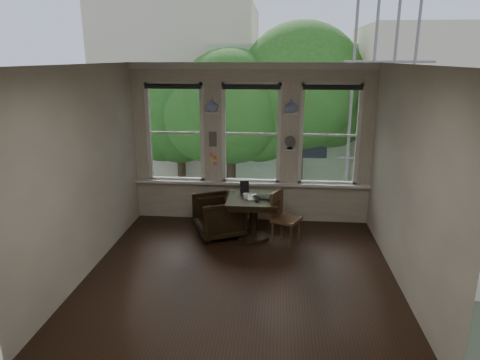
# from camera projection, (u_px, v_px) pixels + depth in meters

# --- Properties ---
(ground) EXTENTS (4.50, 4.50, 0.00)m
(ground) POSITION_uv_depth(u_px,v_px,m) (241.00, 273.00, 6.37)
(ground) COLOR black
(ground) RESTS_ON ground
(ceiling) EXTENTS (4.50, 4.50, 0.00)m
(ceiling) POSITION_uv_depth(u_px,v_px,m) (241.00, 64.00, 5.53)
(ceiling) COLOR silver
(ceiling) RESTS_ON ground
(wall_back) EXTENTS (4.50, 0.00, 4.50)m
(wall_back) POSITION_uv_depth(u_px,v_px,m) (251.00, 144.00, 8.10)
(wall_back) COLOR beige
(wall_back) RESTS_ON ground
(wall_front) EXTENTS (4.50, 0.00, 4.50)m
(wall_front) POSITION_uv_depth(u_px,v_px,m) (219.00, 243.00, 3.80)
(wall_front) COLOR beige
(wall_front) RESTS_ON ground
(wall_left) EXTENTS (0.00, 4.50, 4.50)m
(wall_left) POSITION_uv_depth(u_px,v_px,m) (85.00, 172.00, 6.14)
(wall_left) COLOR beige
(wall_left) RESTS_ON ground
(wall_right) EXTENTS (0.00, 4.50, 4.50)m
(wall_right) POSITION_uv_depth(u_px,v_px,m) (407.00, 180.00, 5.76)
(wall_right) COLOR beige
(wall_right) RESTS_ON ground
(window_left) EXTENTS (1.10, 0.12, 1.90)m
(window_left) POSITION_uv_depth(u_px,v_px,m) (176.00, 132.00, 8.17)
(window_left) COLOR white
(window_left) RESTS_ON ground
(window_center) EXTENTS (1.10, 0.12, 1.90)m
(window_center) POSITION_uv_depth(u_px,v_px,m) (251.00, 134.00, 8.05)
(window_center) COLOR white
(window_center) RESTS_ON ground
(window_right) EXTENTS (1.10, 0.12, 1.90)m
(window_right) POSITION_uv_depth(u_px,v_px,m) (329.00, 135.00, 7.92)
(window_right) COLOR white
(window_right) RESTS_ON ground
(shelf_left) EXTENTS (0.26, 0.16, 0.03)m
(shelf_left) POSITION_uv_depth(u_px,v_px,m) (212.00, 113.00, 7.90)
(shelf_left) COLOR white
(shelf_left) RESTS_ON ground
(shelf_right) EXTENTS (0.26, 0.16, 0.03)m
(shelf_right) POSITION_uv_depth(u_px,v_px,m) (291.00, 113.00, 7.78)
(shelf_right) COLOR white
(shelf_right) RESTS_ON ground
(intercom) EXTENTS (0.14, 0.06, 0.28)m
(intercom) POSITION_uv_depth(u_px,v_px,m) (213.00, 139.00, 8.07)
(intercom) COLOR #59544F
(intercom) RESTS_ON ground
(sticky_notes) EXTENTS (0.16, 0.01, 0.24)m
(sticky_notes) POSITION_uv_depth(u_px,v_px,m) (213.00, 157.00, 8.17)
(sticky_notes) COLOR pink
(sticky_notes) RESTS_ON ground
(desk_fan) EXTENTS (0.20, 0.20, 0.24)m
(desk_fan) POSITION_uv_depth(u_px,v_px,m) (290.00, 144.00, 7.92)
(desk_fan) COLOR #59544F
(desk_fan) RESTS_ON ground
(vase_left) EXTENTS (0.24, 0.24, 0.25)m
(vase_left) POSITION_uv_depth(u_px,v_px,m) (212.00, 105.00, 7.87)
(vase_left) COLOR white
(vase_left) RESTS_ON shelf_left
(vase_right) EXTENTS (0.24, 0.24, 0.25)m
(vase_right) POSITION_uv_depth(u_px,v_px,m) (291.00, 106.00, 7.74)
(vase_right) COLOR white
(vase_right) RESTS_ON shelf_right
(table) EXTENTS (0.90, 0.90, 0.75)m
(table) POSITION_uv_depth(u_px,v_px,m) (254.00, 218.00, 7.48)
(table) COLOR black
(table) RESTS_ON ground
(armchair_left) EXTENTS (1.07, 1.06, 0.73)m
(armchair_left) POSITION_uv_depth(u_px,v_px,m) (219.00, 216.00, 7.61)
(armchair_left) COLOR black
(armchair_left) RESTS_ON ground
(cushion_red) EXTENTS (0.45, 0.45, 0.06)m
(cushion_red) POSITION_uv_depth(u_px,v_px,m) (219.00, 212.00, 7.58)
(cushion_red) COLOR maroon
(cushion_red) RESTS_ON armchair_left
(side_chair_right) EXTENTS (0.56, 0.56, 0.92)m
(side_chair_right) POSITION_uv_depth(u_px,v_px,m) (286.00, 219.00, 7.22)
(side_chair_right) COLOR #473019
(side_chair_right) RESTS_ON ground
(laptop) EXTENTS (0.40, 0.33, 0.03)m
(laptop) POSITION_uv_depth(u_px,v_px,m) (260.00, 198.00, 7.31)
(laptop) COLOR black
(laptop) RESTS_ON table
(mug) EXTENTS (0.13, 0.13, 0.10)m
(mug) POSITION_uv_depth(u_px,v_px,m) (246.00, 196.00, 7.31)
(mug) COLOR white
(mug) RESTS_ON table
(drinking_glass) EXTENTS (0.14, 0.14, 0.09)m
(drinking_glass) POSITION_uv_depth(u_px,v_px,m) (257.00, 199.00, 7.18)
(drinking_glass) COLOR white
(drinking_glass) RESTS_ON table
(tablet) EXTENTS (0.17, 0.10, 0.22)m
(tablet) POSITION_uv_depth(u_px,v_px,m) (244.00, 187.00, 7.62)
(tablet) COLOR black
(tablet) RESTS_ON table
(papers) EXTENTS (0.30, 0.35, 0.00)m
(papers) POSITION_uv_depth(u_px,v_px,m) (252.00, 197.00, 7.42)
(papers) COLOR silver
(papers) RESTS_ON table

